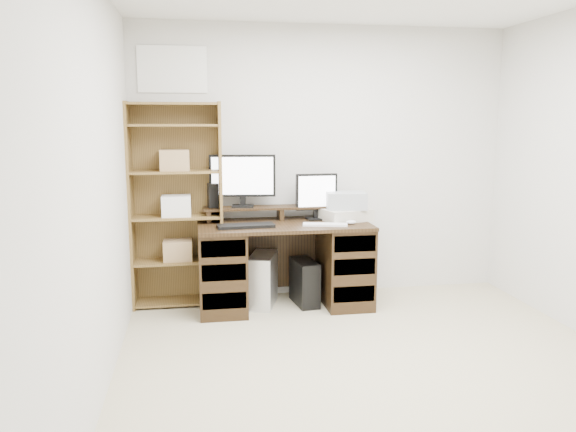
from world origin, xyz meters
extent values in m
cube|color=#BCB08C|center=(0.00, 0.00, -0.01)|extent=(3.50, 4.00, 0.02)
cube|color=silver|center=(0.00, 2.01, 1.25)|extent=(3.50, 0.02, 2.50)
cube|color=silver|center=(-1.76, 0.00, 1.25)|extent=(0.02, 4.00, 2.50)
cube|color=white|center=(-1.35, 1.99, 2.08)|extent=(0.60, 0.01, 0.40)
cube|color=black|center=(-0.42, 1.63, 0.73)|extent=(1.50, 0.70, 0.03)
cube|color=black|center=(-0.97, 1.63, 0.36)|extent=(0.40, 0.66, 0.72)
cube|color=black|center=(0.13, 1.63, 0.36)|extent=(0.40, 0.66, 0.72)
cube|color=black|center=(-0.42, 1.96, 0.40)|extent=(1.48, 0.02, 0.65)
cube|color=black|center=(-0.97, 1.30, 0.18)|extent=(0.36, 0.01, 0.14)
cube|color=black|center=(-0.97, 1.30, 0.42)|extent=(0.36, 0.01, 0.14)
cube|color=black|center=(-0.97, 1.30, 0.62)|extent=(0.36, 0.01, 0.14)
cube|color=black|center=(0.13, 1.30, 0.18)|extent=(0.36, 0.01, 0.14)
cube|color=black|center=(0.13, 1.30, 0.42)|extent=(0.36, 0.01, 0.14)
cube|color=black|center=(0.13, 1.30, 0.62)|extent=(0.36, 0.01, 0.14)
cube|color=black|center=(-1.07, 1.85, 0.80)|extent=(0.04, 0.20, 0.10)
cube|color=black|center=(-0.42, 1.85, 0.80)|extent=(0.04, 0.20, 0.10)
cube|color=black|center=(0.23, 1.85, 0.80)|extent=(0.04, 0.20, 0.10)
cube|color=black|center=(-0.42, 1.85, 0.86)|extent=(1.40, 0.22, 0.02)
cube|color=black|center=(-0.76, 1.86, 0.88)|extent=(0.21, 0.17, 0.02)
cube|color=black|center=(-0.76, 1.88, 0.94)|extent=(0.06, 0.04, 0.11)
cube|color=black|center=(-0.76, 1.88, 1.15)|extent=(0.59, 0.11, 0.38)
cube|color=white|center=(-0.76, 1.86, 1.15)|extent=(0.54, 0.07, 0.33)
cube|color=black|center=(-0.10, 1.77, 0.76)|extent=(0.19, 0.15, 0.02)
cube|color=black|center=(-0.10, 1.79, 0.82)|extent=(0.05, 0.03, 0.10)
cube|color=black|center=(-0.10, 1.79, 1.00)|extent=(0.38, 0.05, 0.33)
cube|color=white|center=(-0.10, 1.78, 1.00)|extent=(0.34, 0.02, 0.29)
cube|color=black|center=(-1.03, 1.87, 0.98)|extent=(0.10, 0.10, 0.22)
cube|color=black|center=(-0.77, 1.50, 0.76)|extent=(0.49, 0.19, 0.03)
cube|color=silver|center=(-0.09, 1.47, 0.76)|extent=(0.40, 0.20, 0.02)
ellipsoid|color=silver|center=(0.15, 1.50, 0.77)|extent=(0.10, 0.09, 0.04)
cube|color=#B5AF9E|center=(0.15, 1.70, 0.80)|extent=(0.48, 0.41, 0.10)
cube|color=#959B9F|center=(0.15, 1.70, 0.93)|extent=(0.38, 0.29, 0.15)
cube|color=silver|center=(-0.60, 1.70, 0.23)|extent=(0.33, 0.50, 0.46)
cube|color=black|center=(-0.23, 1.65, 0.20)|extent=(0.22, 0.42, 0.40)
cube|color=#19FF33|center=(-0.21, 1.46, 0.29)|extent=(0.01, 0.01, 0.01)
cube|color=brown|center=(-1.74, 1.83, 0.90)|extent=(0.02, 0.30, 1.80)
cube|color=brown|center=(-0.96, 1.83, 0.90)|extent=(0.02, 0.30, 1.80)
cube|color=brown|center=(-1.35, 1.97, 0.90)|extent=(0.80, 0.01, 1.80)
cube|color=brown|center=(-1.35, 1.83, 0.03)|extent=(0.75, 0.28, 0.02)
cube|color=brown|center=(-1.35, 1.83, 0.40)|extent=(0.75, 0.28, 0.02)
cube|color=brown|center=(-1.35, 1.83, 0.80)|extent=(0.75, 0.28, 0.02)
cube|color=brown|center=(-1.35, 1.83, 1.20)|extent=(0.75, 0.28, 0.02)
cube|color=brown|center=(-1.35, 1.83, 1.60)|extent=(0.75, 0.28, 0.02)
cube|color=brown|center=(-1.35, 1.83, 1.78)|extent=(0.75, 0.28, 0.02)
cube|color=#A07F54|center=(-1.35, 1.83, 0.50)|extent=(0.25, 0.20, 0.18)
cube|color=white|center=(-1.35, 1.83, 0.90)|extent=(0.25, 0.20, 0.18)
cube|color=#A07F54|center=(-1.35, 1.83, 1.30)|extent=(0.25, 0.20, 0.18)
camera|label=1|loc=(-1.18, -3.14, 1.64)|focal=35.00mm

